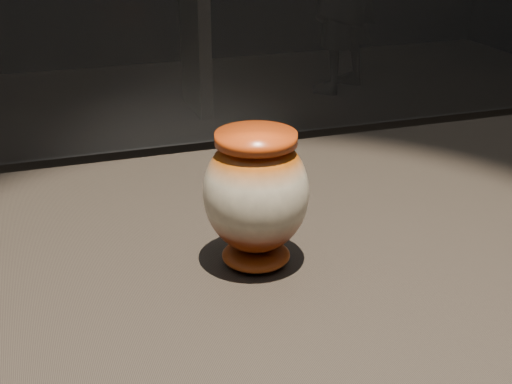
{
  "coord_description": "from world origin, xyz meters",
  "views": [
    {
      "loc": [
        -0.19,
        -0.88,
        1.38
      ],
      "look_at": [
        0.09,
        -0.06,
        1.01
      ],
      "focal_mm": 50.0,
      "sensor_mm": 36.0,
      "label": 1
    }
  ],
  "objects": [
    {
      "name": "back_shelf",
      "position": [
        0.08,
        3.6,
        0.64
      ],
      "size": [
        2.0,
        0.6,
        0.9
      ],
      "color": "black",
      "rests_on": "ground"
    },
    {
      "name": "main_vase",
      "position": [
        0.09,
        -0.06,
        1.0
      ],
      "size": [
        0.17,
        0.17,
        0.19
      ],
      "rotation": [
        0.0,
        0.0,
        -0.25
      ],
      "color": "#631F08",
      "rests_on": "display_plinth"
    }
  ]
}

